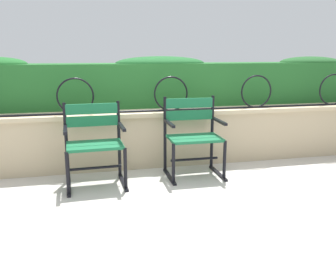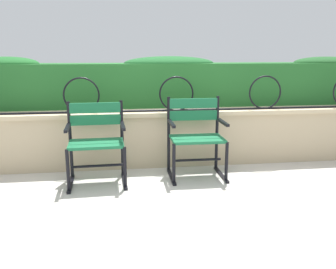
{
  "view_description": "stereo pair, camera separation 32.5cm",
  "coord_description": "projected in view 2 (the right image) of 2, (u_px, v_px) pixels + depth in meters",
  "views": [
    {
      "loc": [
        -0.82,
        -3.4,
        1.36
      ],
      "look_at": [
        0.0,
        0.12,
        0.55
      ],
      "focal_mm": 38.75,
      "sensor_mm": 36.0,
      "label": 1
    },
    {
      "loc": [
        -0.5,
        -3.46,
        1.36
      ],
      "look_at": [
        0.0,
        0.12,
        0.55
      ],
      "focal_mm": 38.75,
      "sensor_mm": 36.0,
      "label": 2
    }
  ],
  "objects": [
    {
      "name": "ground_plane",
      "position": [
        170.0,
        189.0,
        3.71
      ],
      "size": [
        60.0,
        60.0,
        0.0
      ],
      "primitive_type": "plane",
      "color": "#BCB7AD"
    },
    {
      "name": "park_chair_right",
      "position": [
        196.0,
        135.0,
        4.06
      ],
      "size": [
        0.62,
        0.53,
        0.88
      ],
      "color": "#19663D",
      "rests_on": "ground"
    },
    {
      "name": "iron_arch_fence",
      "position": [
        135.0,
        97.0,
        4.28
      ],
      "size": [
        7.28,
        0.02,
        0.42
      ],
      "color": "black",
      "rests_on": "stone_wall"
    },
    {
      "name": "hedge_row",
      "position": [
        157.0,
        82.0,
        4.83
      ],
      "size": [
        7.67,
        0.61,
        0.65
      ],
      "color": "#236028",
      "rests_on": "stone_wall"
    },
    {
      "name": "stone_wall",
      "position": [
        159.0,
        137.0,
        4.5
      ],
      "size": [
        7.83,
        0.41,
        0.68
      ],
      "color": "tan",
      "rests_on": "ground"
    },
    {
      "name": "park_chair_left",
      "position": [
        96.0,
        140.0,
        3.85
      ],
      "size": [
        0.62,
        0.54,
        0.86
      ],
      "color": "#19663D",
      "rests_on": "ground"
    }
  ]
}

